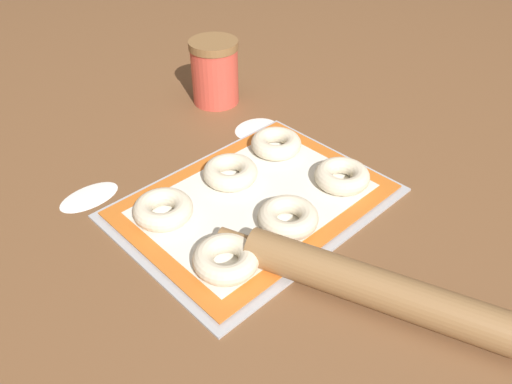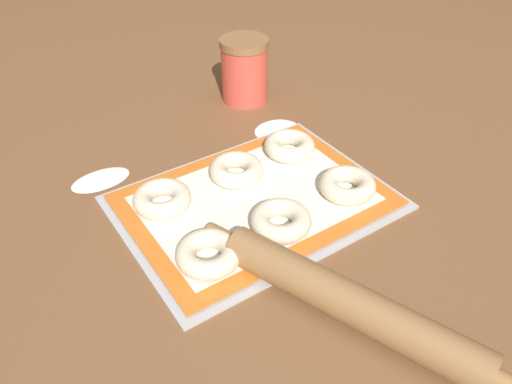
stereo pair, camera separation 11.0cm
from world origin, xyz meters
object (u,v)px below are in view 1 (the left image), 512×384
bagel_front_left (226,259)px  bagel_back_center (230,172)px  bagel_back_left (163,209)px  bagel_back_right (276,144)px  flour_canister (215,72)px  baking_tray (256,202)px  rolling_pin (374,288)px  bagel_front_center (288,217)px  bagel_front_right (342,176)px

bagel_front_left → bagel_back_center: size_ratio=1.00×
bagel_back_center → bagel_back_left: bearing=-179.7°
bagel_back_right → flour_canister: flour_canister is taller
bagel_front_left → bagel_back_left: same height
baking_tray → bagel_back_center: bearing=84.9°
bagel_back_right → bagel_front_left: bearing=-149.0°
rolling_pin → bagel_back_right: bearing=64.7°
bagel_front_left → bagel_back_center: same height
bagel_front_left → flour_canister: bearing=51.2°
bagel_front_center → rolling_pin: (-0.02, -0.17, 0.00)m
bagel_front_right → rolling_pin: (-0.16, -0.18, 0.00)m
bagel_front_left → bagel_front_right: (0.27, 0.01, 0.00)m
bagel_front_center → flour_canister: size_ratio=0.68×
bagel_front_center → bagel_back_left: 0.19m
bagel_back_right → baking_tray: bearing=-148.3°
bagel_back_left → baking_tray: bearing=-27.3°
bagel_back_center → rolling_pin: rolling_pin is taller
bagel_front_left → bagel_back_left: bearing=90.1°
bagel_front_right → bagel_back_center: (-0.13, 0.14, 0.00)m
rolling_pin → flour_canister: bearing=69.4°
bagel_front_center → bagel_back_center: bearing=84.5°
bagel_front_right → rolling_pin: bearing=-132.0°
rolling_pin → bagel_back_center: bearing=83.7°
bagel_back_center → rolling_pin: (-0.04, -0.32, 0.00)m
bagel_front_right → bagel_back_center: 0.19m
rolling_pin → bagel_back_left: bearing=108.0°
bagel_back_center → bagel_back_right: (0.12, 0.01, 0.00)m
bagel_front_center → rolling_pin: rolling_pin is taller
baking_tray → bagel_back_right: bearing=31.7°
rolling_pin → bagel_front_right: bearing=48.0°
bagel_back_left → rolling_pin: size_ratio=0.21×
flour_canister → bagel_back_center: bearing=-125.7°
flour_canister → rolling_pin: 0.61m
baking_tray → bagel_front_center: (-0.01, -0.08, 0.02)m
bagel_front_center → bagel_front_right: bearing=3.6°
baking_tray → flour_canister: 0.38m
bagel_front_left → bagel_front_right: bearing=1.9°
bagel_front_center → bagel_back_left: bearing=130.4°
bagel_back_left → flour_canister: size_ratio=0.68×
baking_tray → bagel_front_right: size_ratio=4.62×
baking_tray → bagel_front_center: size_ratio=4.62×
bagel_back_left → bagel_back_right: 0.26m
flour_canister → rolling_pin: bearing=-110.6°
bagel_front_left → rolling_pin: (0.10, -0.17, 0.00)m
baking_tray → bagel_front_left: bagel_front_left is taller
bagel_back_left → bagel_back_right: (0.26, 0.01, 0.00)m
bagel_front_left → bagel_back_right: size_ratio=1.00×
bagel_back_left → bagel_back_right: same height
bagel_front_right → bagel_back_left: size_ratio=1.00×
bagel_front_right → flour_canister: bearing=82.5°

